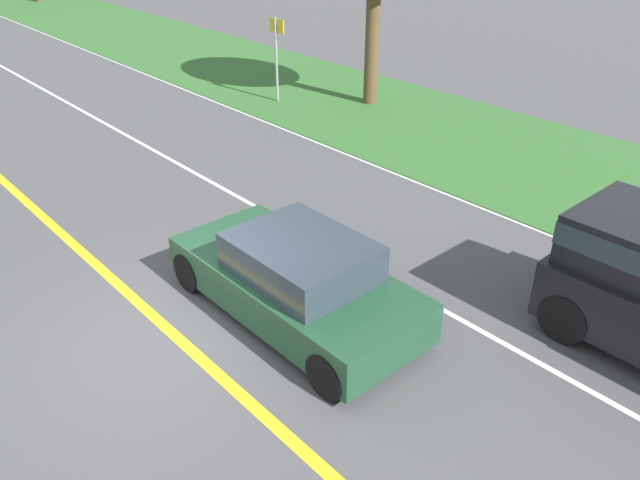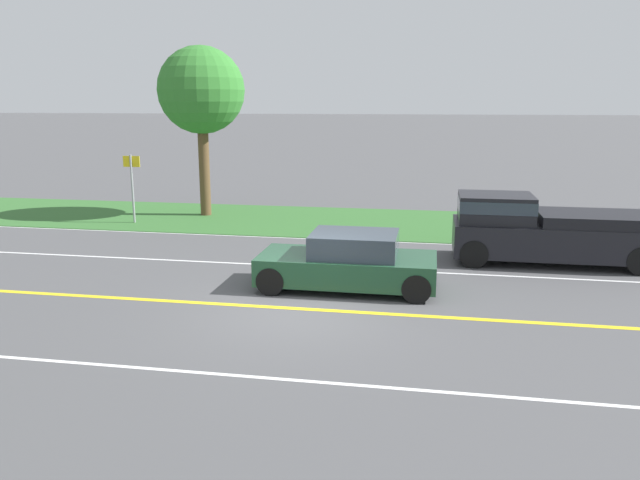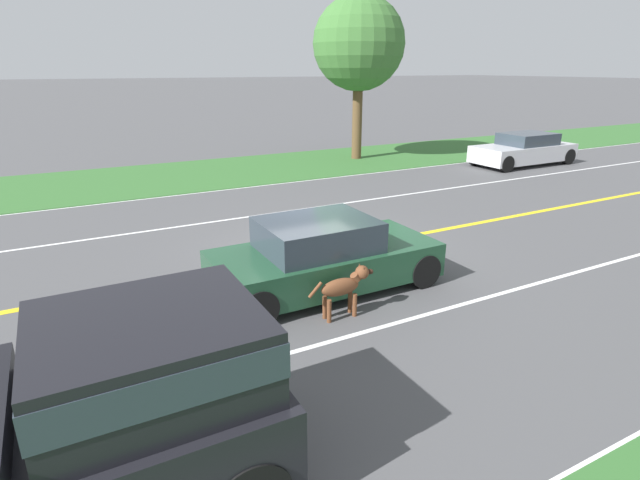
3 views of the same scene
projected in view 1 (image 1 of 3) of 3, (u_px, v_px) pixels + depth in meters
The scene contains 8 objects.
ground_plane at pixel (176, 337), 9.29m from camera, with size 400.00×400.00×0.00m, color #4C4C4F.
centre_divider_line at pixel (176, 337), 9.28m from camera, with size 0.18×160.00×0.01m, color yellow.
lane_edge_line_right at pixel (462, 200), 13.36m from camera, with size 0.14×160.00×0.01m, color white.
lane_dash_same_dir at pixel (345, 256), 11.32m from camera, with size 0.10×160.00×0.01m, color white.
grass_verge_right at pixel (538, 163), 15.10m from camera, with size 6.00×160.00×0.03m, color #33662D.
ego_car at pixel (296, 280), 9.47m from camera, with size 1.91×4.23×1.38m.
dog at pixel (360, 263), 10.05m from camera, with size 0.25×1.23×0.88m.
street_sign at pixel (276, 50), 18.68m from camera, with size 0.11×0.64×2.53m.
Camera 1 is at (-3.33, -6.91, 5.84)m, focal length 35.00 mm.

